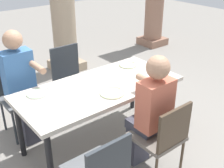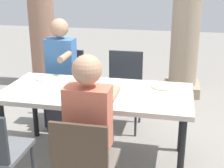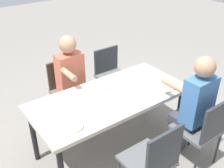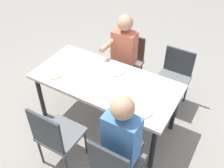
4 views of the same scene
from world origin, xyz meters
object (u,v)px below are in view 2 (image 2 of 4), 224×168
object	(u,v)px
diner_woman_green	(60,71)
plate_1	(89,98)
stone_column_centre	(188,0)
plate_2	(163,87)
dining_table	(97,98)
plate_0	(46,78)
chair_mid_north	(124,85)
chair_mid_south	(84,161)
chair_west_north	(66,81)
diner_man_white	(91,127)

from	to	relation	value
diner_woman_green	plate_1	size ratio (longest dim) A/B	5.16
stone_column_centre	plate_2	bearing A→B (deg)	-96.09
dining_table	plate_0	world-z (taller)	plate_0
chair_mid_north	plate_0	bearing A→B (deg)	-141.07
chair_mid_south	diner_woman_green	size ratio (longest dim) A/B	0.65
dining_table	chair_west_north	xyz separation A→B (m)	(-0.63, 0.85, -0.15)
dining_table	chair_west_north	bearing A→B (deg)	126.54
diner_man_white	plate_1	size ratio (longest dim) A/B	4.99
dining_table	plate_2	bearing A→B (deg)	20.26
dining_table	diner_woman_green	distance (m)	0.91
chair_west_north	stone_column_centre	distance (m)	2.18
diner_woman_green	plate_0	xyz separation A→B (m)	(0.00, -0.41, 0.04)
chair_mid_south	diner_woman_green	distance (m)	1.70
chair_mid_south	dining_table	bearing A→B (deg)	98.23
chair_mid_south	plate_0	xyz separation A→B (m)	(-0.75, 1.09, 0.25)
chair_west_north	diner_man_white	bearing A→B (deg)	-63.35
plate_1	plate_2	xyz separation A→B (m)	(0.63, 0.46, 0.00)
stone_column_centre	diner_woman_green	bearing A→B (deg)	-133.60
chair_west_north	plate_1	distance (m)	1.26
diner_woman_green	stone_column_centre	world-z (taller)	stone_column_centre
chair_mid_north	stone_column_centre	world-z (taller)	stone_column_centre
chair_west_north	diner_man_white	xyz separation A→B (m)	(0.75, -1.50, 0.16)
chair_mid_south	diner_woman_green	bearing A→B (deg)	116.34
chair_mid_north	chair_mid_south	distance (m)	1.70
dining_table	plate_1	distance (m)	0.24
diner_man_white	plate_1	world-z (taller)	diner_man_white
diner_woman_green	chair_west_north	bearing A→B (deg)	90.89
chair_west_north	plate_0	size ratio (longest dim) A/B	4.08
diner_woman_green	plate_2	distance (m)	1.32
diner_man_white	plate_0	xyz separation A→B (m)	(-0.75, 0.90, 0.06)
chair_mid_south	diner_man_white	size ratio (longest dim) A/B	0.68
chair_mid_north	chair_west_north	bearing A→B (deg)	-179.62
diner_man_white	dining_table	bearing A→B (deg)	100.85
dining_table	diner_woman_green	world-z (taller)	diner_woman_green
dining_table	chair_mid_north	xyz separation A→B (m)	(0.12, 0.85, -0.16)
chair_west_north	plate_1	bearing A→B (deg)	-60.19
diner_woman_green	plate_0	world-z (taller)	diner_woman_green
plate_0	plate_1	distance (m)	0.78
stone_column_centre	chair_mid_north	bearing A→B (deg)	-117.83
diner_man_white	plate_2	xyz separation A→B (m)	(0.49, 0.88, 0.06)
dining_table	stone_column_centre	world-z (taller)	stone_column_centre
chair_mid_north	diner_man_white	xyz separation A→B (m)	(0.00, -1.50, 0.17)
stone_column_centre	dining_table	bearing A→B (deg)	-110.73
chair_west_north	plate_1	xyz separation A→B (m)	(0.62, -1.08, 0.23)
stone_column_centre	plate_2	xyz separation A→B (m)	(-0.21, -1.96, -0.68)
diner_man_white	plate_0	distance (m)	1.17
plate_1	plate_2	distance (m)	0.78
diner_woman_green	diner_man_white	xyz separation A→B (m)	(0.75, -1.32, -0.02)
plate_0	plate_2	bearing A→B (deg)	-0.94
stone_column_centre	plate_1	world-z (taller)	stone_column_centre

